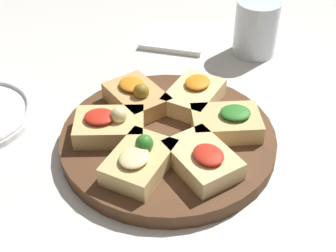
% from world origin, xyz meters
% --- Properties ---
extents(ground_plane, '(3.00, 3.00, 0.00)m').
position_xyz_m(ground_plane, '(0.00, 0.00, 0.00)').
color(ground_plane, silver).
extents(serving_board, '(0.31, 0.31, 0.02)m').
position_xyz_m(serving_board, '(0.00, 0.00, 0.01)').
color(serving_board, '#51331E').
rests_on(serving_board, ground_plane).
extents(focaccia_slice_0, '(0.11, 0.10, 0.05)m').
position_xyz_m(focaccia_slice_0, '(0.08, 0.03, 0.04)').
color(focaccia_slice_0, '#DBB775').
rests_on(focaccia_slice_0, serving_board).
extents(focaccia_slice_1, '(0.08, 0.10, 0.05)m').
position_xyz_m(focaccia_slice_1, '(0.01, 0.08, 0.04)').
color(focaccia_slice_1, '#DBB775').
rests_on(focaccia_slice_1, serving_board).
extents(focaccia_slice_2, '(0.12, 0.11, 0.04)m').
position_xyz_m(focaccia_slice_2, '(-0.07, 0.05, 0.04)').
color(focaccia_slice_2, '#E5C689').
rests_on(focaccia_slice_2, serving_board).
extents(focaccia_slice_3, '(0.12, 0.10, 0.04)m').
position_xyz_m(focaccia_slice_3, '(-0.08, -0.03, 0.04)').
color(focaccia_slice_3, '#DBB775').
rests_on(focaccia_slice_3, serving_board).
extents(focaccia_slice_4, '(0.08, 0.10, 0.04)m').
position_xyz_m(focaccia_slice_4, '(-0.01, -0.08, 0.04)').
color(focaccia_slice_4, '#E5C689').
rests_on(focaccia_slice_4, serving_board).
extents(focaccia_slice_5, '(0.12, 0.11, 0.05)m').
position_xyz_m(focaccia_slice_5, '(0.07, -0.05, 0.04)').
color(focaccia_slice_5, tan).
rests_on(focaccia_slice_5, serving_board).
extents(water_glass, '(0.08, 0.08, 0.10)m').
position_xyz_m(water_glass, '(-0.06, -0.31, 0.05)').
color(water_glass, silver).
rests_on(water_glass, ground_plane).
extents(napkin_stack, '(0.13, 0.11, 0.01)m').
position_xyz_m(napkin_stack, '(0.09, -0.30, 0.01)').
color(napkin_stack, white).
rests_on(napkin_stack, ground_plane).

